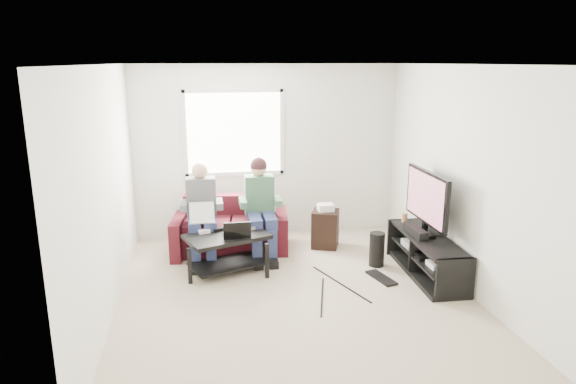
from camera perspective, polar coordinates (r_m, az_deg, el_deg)
The scene contains 26 objects.
floor at distance 6.07m, azimuth 0.78°, elevation -11.35°, with size 4.50×4.50×0.00m, color #C1B496.
ceiling at distance 5.47m, azimuth 0.87°, elevation 13.99°, with size 4.50×4.50×0.00m, color white.
wall_back at distance 7.81m, azimuth -2.29°, elevation 4.50°, with size 4.50×4.50×0.00m, color silver.
wall_front at distance 3.55m, azimuth 7.74°, elevation -7.85°, with size 4.50×4.50×0.00m, color silver.
wall_left at distance 5.62m, azimuth -19.63°, elevation -0.23°, with size 4.50×4.50×0.00m, color silver.
wall_right at distance 6.31m, azimuth 18.95°, elevation 1.36°, with size 4.50×4.50×0.00m, color silver.
window at distance 7.69m, azimuth -6.01°, elevation 6.55°, with size 1.48×0.04×1.28m.
sofa at distance 7.38m, azimuth -6.36°, elevation -4.28°, with size 1.70×0.91×0.76m.
person_left at distance 7.00m, azimuth -9.58°, elevation -1.84°, with size 0.40×0.71×1.30m.
person_right at distance 7.05m, azimuth -3.08°, elevation -1.04°, with size 0.40×0.71×1.35m.
laptop_silver at distance 6.75m, azimuth -9.53°, elevation -2.73°, with size 0.32×0.22×0.24m, color silver, non-canonical shape.
coffee_table at distance 6.60m, azimuth -6.78°, elevation -5.80°, with size 1.16×0.92×0.50m.
laptop_black at distance 6.45m, azimuth -5.74°, elevation -3.90°, with size 0.34×0.24×0.24m, color black, non-canonical shape.
controller_a at distance 6.65m, azimuth -9.30°, elevation -4.35°, with size 0.14×0.09×0.04m, color silver.
controller_b at distance 6.71m, azimuth -7.77°, elevation -4.12°, with size 0.14×0.09×0.04m, color black.
controller_c at distance 6.71m, azimuth -4.33°, elevation -4.03°, with size 0.14×0.09×0.04m, color gray.
tv_stand at distance 6.75m, azimuth 15.11°, elevation -7.06°, with size 0.52×1.55×0.51m.
tv at distance 6.61m, azimuth 15.15°, elevation -0.76°, with size 0.12×1.10×0.81m.
soundbar at distance 6.67m, azimuth 14.00°, elevation -4.21°, with size 0.12×0.50×0.10m, color black.
drink_cup at distance 7.16m, azimuth 12.82°, elevation -2.78°, with size 0.08×0.08×0.12m, color #A67547.
console_white at distance 6.39m, azimuth 16.67°, elevation -7.72°, with size 0.30×0.22×0.06m, color silver.
console_grey at distance 6.97m, azimuth 14.12°, elevation -5.58°, with size 0.34×0.26×0.08m, color gray.
console_black at distance 6.68m, azimuth 15.34°, elevation -6.60°, with size 0.38×0.30×0.07m, color black.
subwoofer at distance 6.90m, azimuth 9.84°, elevation -6.30°, with size 0.20×0.20×0.45m, color black.
keyboard_floor at distance 6.58m, azimuth 10.32°, elevation -9.36°, with size 0.16×0.49×0.03m, color black.
end_table at distance 7.48m, azimuth 4.16°, elevation -3.97°, with size 0.37×0.37×0.64m.
Camera 1 is at (-1.03, -5.37, 2.63)m, focal length 32.00 mm.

